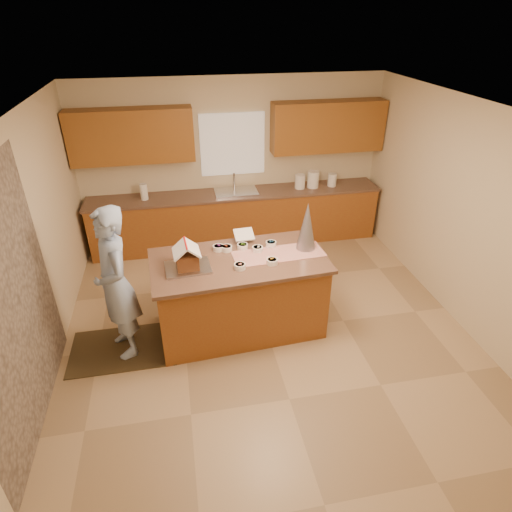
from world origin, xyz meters
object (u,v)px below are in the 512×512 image
object	(u,v)px
boy	(116,284)
gingerbread_house	(187,258)
island_base	(240,296)
tinsel_tree	(307,226)

from	to	relation	value
boy	gingerbread_house	bearing A→B (deg)	73.63
island_base	tinsel_tree	xyz separation A→B (m)	(0.85, 0.11, 0.83)
boy	gingerbread_house	size ratio (longest dim) A/B	5.62
island_base	tinsel_tree	size ratio (longest dim) A/B	3.27
island_base	gingerbread_house	bearing A→B (deg)	-174.81
tinsel_tree	gingerbread_house	xyz separation A→B (m)	(-1.45, -0.20, -0.16)
island_base	tinsel_tree	world-z (taller)	tinsel_tree
boy	gingerbread_house	distance (m)	0.84
tinsel_tree	boy	distance (m)	2.30
island_base	boy	distance (m)	1.48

